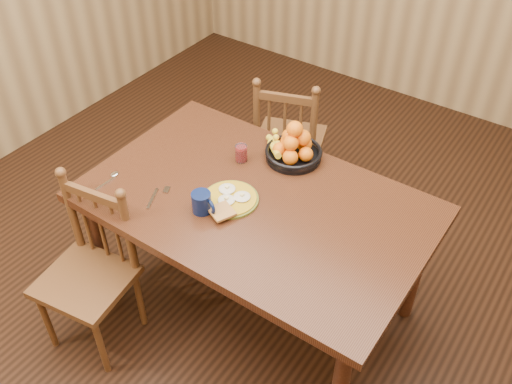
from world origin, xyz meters
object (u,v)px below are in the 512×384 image
Objects in this scene: breakfast_plate at (230,199)px; fruit_bowl at (293,147)px; coffee_mug at (202,202)px; chair_far at (288,141)px; dining_table at (256,213)px; chair_near at (90,273)px.

fruit_bowl reaches higher than breakfast_plate.
chair_far is at bearing 100.33° from coffee_mug.
coffee_mug is at bearing 80.67° from chair_far.
breakfast_plate is at bearing 63.54° from coffee_mug.
dining_table is at bearing 37.99° from breakfast_plate.
chair_far is 6.77× the size of coffee_mug.
fruit_bowl reaches higher than coffee_mug.
chair_near is 1.16m from fruit_bowl.
coffee_mug is (0.40, 0.40, 0.37)m from chair_near.
dining_table is 0.95m from chair_far.
chair_far reaches higher than breakfast_plate.
breakfast_plate reaches higher than dining_table.
dining_table is 0.85m from chair_near.
breakfast_plate is (-0.09, -0.07, 0.10)m from dining_table.
chair_far is at bearing 112.19° from dining_table.
fruit_bowl reaches higher than dining_table.
chair_far is 1.01m from breakfast_plate.
chair_near is at bearing -135.21° from coffee_mug.
breakfast_plate is at bearing -142.01° from dining_table.
chair_far is 2.97× the size of breakfast_plate.
chair_far is 1.13m from coffee_mug.
dining_table is 12.01× the size of coffee_mug.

